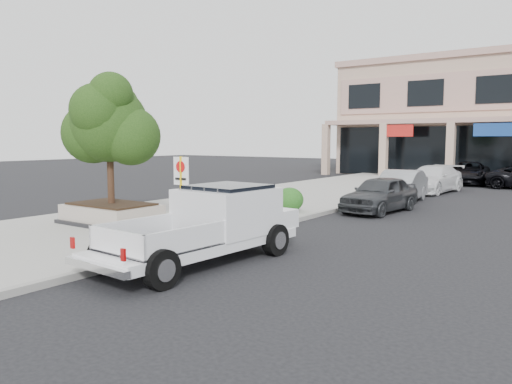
% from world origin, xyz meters
% --- Properties ---
extents(ground, '(120.00, 120.00, 0.00)m').
position_xyz_m(ground, '(0.00, 0.00, 0.00)').
color(ground, black).
rests_on(ground, ground).
extents(sidewalk, '(8.00, 52.00, 0.15)m').
position_xyz_m(sidewalk, '(-5.50, 6.00, 0.07)').
color(sidewalk, gray).
rests_on(sidewalk, ground).
extents(curb, '(0.20, 52.00, 0.15)m').
position_xyz_m(curb, '(-1.55, 6.00, 0.07)').
color(curb, gray).
rests_on(curb, ground).
extents(planter, '(3.20, 2.20, 0.68)m').
position_xyz_m(planter, '(-5.95, 0.28, 0.48)').
color(planter, black).
rests_on(planter, sidewalk).
extents(planter_tree, '(2.90, 2.55, 4.00)m').
position_xyz_m(planter_tree, '(-5.81, 0.44, 3.41)').
color(planter_tree, '#311B13').
rests_on(planter_tree, planter).
extents(no_parking_sign, '(0.55, 0.09, 2.30)m').
position_xyz_m(no_parking_sign, '(-2.26, -0.21, 1.63)').
color(no_parking_sign, yellow).
rests_on(no_parking_sign, sidewalk).
extents(hedge, '(1.10, 0.99, 0.93)m').
position_xyz_m(hedge, '(-2.55, 6.01, 0.62)').
color(hedge, '#1F4814').
rests_on(hedge, sidewalk).
extents(pickup_truck, '(2.47, 5.85, 1.80)m').
position_xyz_m(pickup_truck, '(-0.35, -1.65, 0.90)').
color(pickup_truck, white).
rests_on(pickup_truck, ground).
extents(curb_car_a, '(2.11, 4.43, 1.46)m').
position_xyz_m(curb_car_a, '(-0.08, 8.93, 0.73)').
color(curb_car_a, '#333538').
rests_on(curb_car_a, ground).
extents(curb_car_b, '(1.96, 4.67, 1.50)m').
position_xyz_m(curb_car_b, '(-0.48, 12.43, 0.75)').
color(curb_car_b, '#9FA2A7').
rests_on(curb_car_b, ground).
extents(curb_car_c, '(2.59, 5.32, 1.49)m').
position_xyz_m(curb_car_c, '(-0.57, 17.79, 0.75)').
color(curb_car_c, silver).
rests_on(curb_car_c, ground).
extents(curb_car_d, '(3.11, 5.57, 1.47)m').
position_xyz_m(curb_car_d, '(-0.21, 24.64, 0.74)').
color(curb_car_d, black).
rests_on(curb_car_d, ground).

